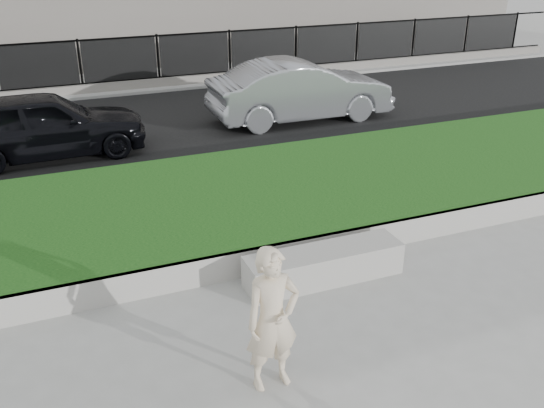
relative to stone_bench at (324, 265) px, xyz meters
name	(u,v)px	position (x,y,z in m)	size (l,w,h in m)	color
ground	(248,323)	(-1.30, -0.56, -0.22)	(90.00, 90.00, 0.00)	gray
grass_bank	(185,211)	(-1.30, 2.44, -0.02)	(34.00, 4.00, 0.40)	black
grass_kerb	(222,268)	(-1.30, 0.48, -0.02)	(34.00, 0.08, 0.40)	#99978F
street	(127,128)	(-1.30, 7.94, -0.20)	(34.00, 7.00, 0.04)	black
far_pavement	(101,85)	(-1.30, 12.44, -0.16)	(34.00, 3.00, 0.12)	gray
iron_fence	(104,76)	(-1.30, 11.44, 0.32)	(32.00, 0.30, 1.50)	slate
stone_bench	(324,265)	(0.00, 0.00, 0.00)	(2.18, 0.55, 0.45)	#99978F
man	(272,320)	(-1.43, -1.65, 0.57)	(0.58, 0.38, 1.59)	beige
book	(268,257)	(-0.78, 0.09, 0.24)	(0.24, 0.17, 0.03)	beige
car_dark	(44,124)	(-3.16, 6.47, 0.50)	(1.62, 4.04, 1.38)	black
car_silver	(300,90)	(2.81, 6.93, 0.55)	(1.55, 4.46, 1.47)	gray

